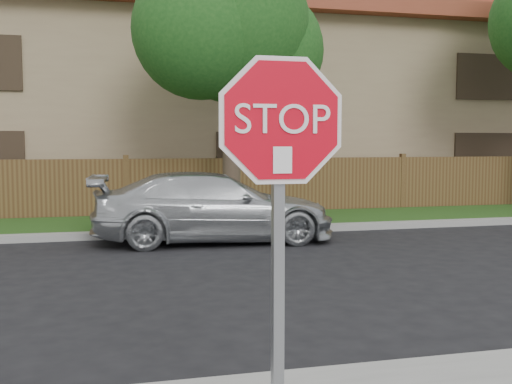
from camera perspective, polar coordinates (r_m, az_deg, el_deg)
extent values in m
cube|color=gray|center=(13.05, -11.80, -3.98)|extent=(70.00, 0.30, 0.15)
cube|color=#1E4714|center=(14.68, -12.03, -3.07)|extent=(70.00, 3.00, 0.12)
cube|color=#4E321B|center=(16.19, -12.25, 0.28)|extent=(70.00, 0.12, 1.60)
cube|color=#99805F|center=(21.77, -12.75, 7.18)|extent=(34.00, 8.00, 6.00)
cube|color=brown|center=(22.15, -12.91, 15.60)|extent=(35.20, 9.20, 0.50)
cube|color=brown|center=(22.27, -12.94, 17.12)|extent=(33.00, 5.50, 0.70)
cylinder|color=#382B21|center=(14.73, -2.35, 4.47)|extent=(0.44, 0.44, 3.92)
sphere|color=#184716|center=(15.01, -2.39, 15.76)|extent=(3.80, 3.80, 3.80)
sphere|color=#184716|center=(15.40, 0.77, 13.37)|extent=(3.00, 3.00, 3.00)
sphere|color=#184716|center=(14.44, -5.29, 15.06)|extent=(3.20, 3.20, 3.20)
cube|color=gray|center=(3.53, 2.09, -8.01)|extent=(0.06, 0.06, 2.30)
cylinder|color=white|center=(3.38, 2.44, 6.81)|extent=(1.01, 0.02, 1.01)
cylinder|color=red|center=(3.37, 2.49, 6.81)|extent=(0.93, 0.02, 0.93)
cube|color=white|center=(3.35, 2.55, 3.06)|extent=(0.11, 0.00, 0.15)
imported|color=#B8BCC0|center=(12.26, -4.05, -1.44)|extent=(5.00, 2.23, 1.42)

